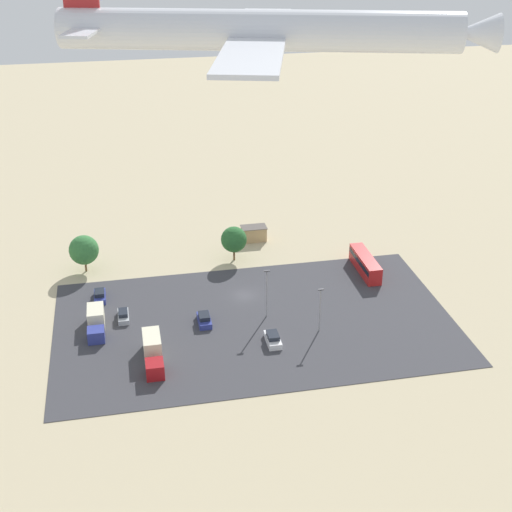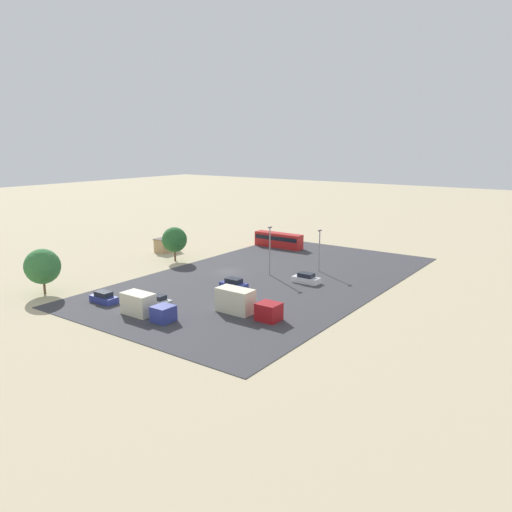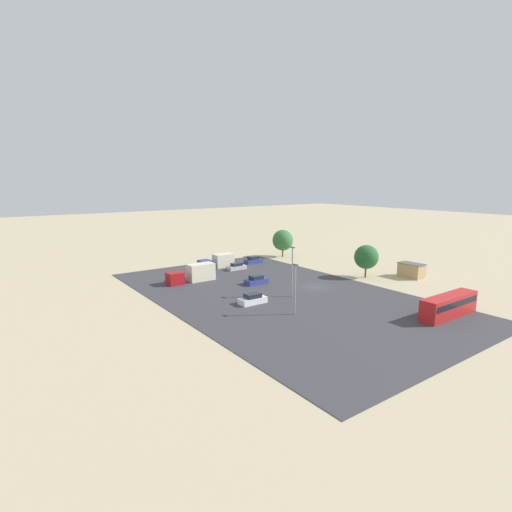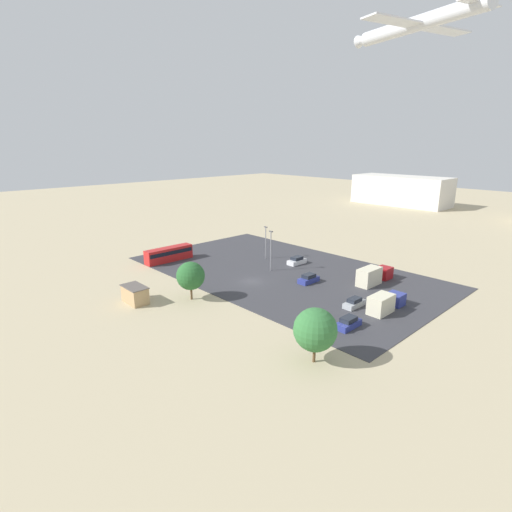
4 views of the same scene
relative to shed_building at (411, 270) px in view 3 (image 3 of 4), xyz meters
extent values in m
plane|color=tan|center=(5.70, 21.09, -1.45)|extent=(400.00, 400.00, 0.00)
cube|color=#38383D|center=(5.70, 29.89, -1.41)|extent=(62.71, 36.87, 0.08)
cube|color=tan|center=(0.00, 0.00, -0.07)|extent=(4.71, 2.71, 2.76)
cube|color=#59514C|center=(0.00, 0.00, 1.37)|extent=(4.95, 2.95, 0.12)
cube|color=red|center=(-17.07, 16.95, 0.19)|extent=(2.45, 11.07, 3.10)
cube|color=black|center=(-17.07, 16.95, 0.74)|extent=(2.49, 10.63, 0.87)
cube|color=navy|center=(13.59, 28.55, -0.89)|extent=(1.99, 4.32, 0.95)
cube|color=#1E232D|center=(13.59, 28.55, -0.07)|extent=(1.67, 2.42, 0.70)
cube|color=navy|center=(29.79, 17.70, -0.90)|extent=(1.89, 4.26, 0.93)
cube|color=#1E232D|center=(29.79, 17.70, -0.10)|extent=(1.59, 2.38, 0.68)
cube|color=#ADB2B7|center=(26.13, 24.79, -0.94)|extent=(1.72, 4.17, 0.86)
cube|color=#1E232D|center=(26.13, 24.79, -0.19)|extent=(1.44, 2.34, 0.63)
cube|color=silver|center=(4.13, 36.06, -0.89)|extent=(1.98, 4.44, 0.94)
cube|color=#1E232D|center=(4.13, 36.06, -0.08)|extent=(1.66, 2.49, 0.69)
cube|color=navy|center=(30.34, 30.28, -0.35)|extent=(2.54, 2.47, 2.04)
cube|color=beige|center=(30.34, 25.61, 0.09)|extent=(2.54, 4.39, 2.91)
cube|color=maroon|center=(22.21, 40.97, -0.22)|extent=(2.56, 2.87, 2.29)
cube|color=beige|center=(22.21, 35.56, 0.27)|extent=(2.56, 5.09, 3.27)
cylinder|color=brown|center=(32.21, 6.84, -0.30)|extent=(0.36, 0.36, 2.29)
sphere|color=#337038|center=(32.21, 6.84, 2.83)|extent=(5.29, 5.29, 5.29)
cylinder|color=brown|center=(5.22, 7.61, -0.24)|extent=(0.36, 0.36, 2.40)
sphere|color=#28602D|center=(5.22, 7.61, 2.75)|extent=(4.79, 4.79, 4.79)
cylinder|color=gray|center=(3.51, 28.50, 2.69)|extent=(0.20, 0.20, 8.12)
cube|color=#4C4C51|center=(3.51, 28.50, 6.94)|extent=(0.90, 0.28, 0.20)
cylinder|color=gray|center=(-3.69, 34.16, 2.20)|extent=(0.20, 0.20, 7.14)
cube|color=#4C4C51|center=(-3.69, 34.16, 5.95)|extent=(0.90, 0.28, 0.20)
camera|label=1|loc=(24.26, 124.21, 59.24)|focal=50.00mm
camera|label=2|loc=(72.45, 74.86, 20.89)|focal=35.00mm
camera|label=3|loc=(-45.13, 70.85, 17.56)|focal=28.00mm
camera|label=4|loc=(58.69, -27.94, 24.21)|focal=28.00mm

